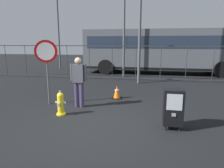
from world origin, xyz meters
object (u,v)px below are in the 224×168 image
at_px(fire_hydrant, 61,104).
at_px(pedestrian, 79,79).
at_px(newspaper_box_primary, 173,107).
at_px(traffic_cone, 117,92).
at_px(stop_sign, 47,59).
at_px(street_light_near_left, 58,14).
at_px(bus_near, 161,49).

bearing_deg(fire_hydrant, pedestrian, 70.25).
bearing_deg(newspaper_box_primary, fire_hydrant, 171.75).
bearing_deg(traffic_cone, stop_sign, -153.03).
bearing_deg(stop_sign, pedestrian, -7.11).
xyz_separation_m(fire_hydrant, pedestrian, (0.30, 0.83, 0.60)).
bearing_deg(newspaper_box_primary, street_light_near_left, 125.99).
distance_m(stop_sign, bus_near, 9.32).
bearing_deg(stop_sign, traffic_cone, 26.97).
xyz_separation_m(fire_hydrant, bus_near, (3.39, 9.26, 1.36)).
bearing_deg(traffic_cone, fire_hydrant, -123.09).
relative_size(pedestrian, street_light_near_left, 0.22).
distance_m(fire_hydrant, street_light_near_left, 11.74).
relative_size(fire_hydrant, bus_near, 0.07).
height_order(fire_hydrant, newspaper_box_primary, newspaper_box_primary).
distance_m(fire_hydrant, traffic_cone, 2.53).
relative_size(newspaper_box_primary, stop_sign, 0.46).
bearing_deg(stop_sign, bus_near, 62.76).
bearing_deg(street_light_near_left, stop_sign, -68.42).
relative_size(stop_sign, street_light_near_left, 0.30).
distance_m(traffic_cone, bus_near, 7.56).
bearing_deg(pedestrian, street_light_near_left, 117.27).
bearing_deg(traffic_cone, newspaper_box_primary, -55.05).
bearing_deg(traffic_cone, street_light_near_left, 126.31).
distance_m(fire_hydrant, pedestrian, 1.06).
xyz_separation_m(newspaper_box_primary, street_light_near_left, (-7.66, 10.55, 3.77)).
bearing_deg(stop_sign, street_light_near_left, 111.58).
bearing_deg(street_light_near_left, bus_near, -6.02).
height_order(fire_hydrant, street_light_near_left, street_light_near_left).
height_order(newspaper_box_primary, pedestrian, pedestrian).
relative_size(bus_near, street_light_near_left, 1.40).
xyz_separation_m(pedestrian, traffic_cone, (1.08, 1.29, -0.69)).
relative_size(fire_hydrant, stop_sign, 0.33).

